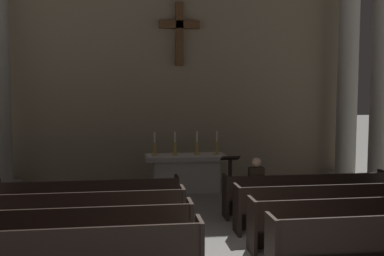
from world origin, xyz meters
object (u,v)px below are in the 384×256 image
Objects in this scene: lone_worshipper at (255,186)px; pew_left_row_3 at (84,215)px; pew_right_row_2 at (354,222)px; candlestick_inner_left at (175,148)px; lectern at (230,179)px; pew_right_row_4 at (307,194)px; column_right_fourth at (348,71)px; altar at (186,172)px; candlestick_inner_right at (197,147)px; pew_right_row_3 at (328,206)px; candlestick_outer_right at (217,147)px; candlestick_outer_left at (155,148)px; pew_left_row_2 at (77,234)px; pew_left_row_4 at (89,201)px; column_right_third at (383,68)px.

pew_left_row_3 is at bearing -162.76° from lone_worshipper.
pew_right_row_2 is 5.85× the size of candlestick_inner_left.
pew_right_row_2 is 3.22× the size of lectern.
column_right_fourth is (2.68, 3.58, 2.85)m from pew_right_row_4.
pew_right_row_2 is (4.71, -1.06, 0.00)m from pew_left_row_3.
altar is 0.74m from candlestick_inner_right.
pew_right_row_3 is 5.85× the size of candlestick_outer_right.
column_right_fourth is 5.86m from lone_worshipper.
pew_right_row_4 is 1.19m from lone_worshipper.
pew_right_row_3 is 2.82× the size of lone_worshipper.
candlestick_outer_left is 3.40m from lone_worshipper.
pew_left_row_3 is 1.69× the size of altar.
column_right_fourth is at bearing 9.85° from altar.
lectern is (0.66, -1.20, -0.66)m from candlestick_inner_right.
pew_right_row_2 is 5.11m from candlestick_outer_right.
column_right_fourth is 10.76× the size of candlestick_inner_right.
pew_left_row_2 is 5.56m from candlestick_inner_right.
candlestick_outer_left is 1.00× the size of candlestick_outer_right.
candlestick_outer_left and candlestick_inner_right have the same top height.
pew_left_row_2 is at bearing -90.00° from pew_left_row_3.
column_right_fourth is at bearing 64.86° from pew_right_row_2.
candlestick_inner_left is (2.06, 2.71, 0.73)m from pew_left_row_4.
pew_right_row_4 is at bearing -126.77° from column_right_fourth.
column_right_fourth reaches higher than altar.
lone_worshipper is (-1.17, 0.04, 0.22)m from pew_right_row_4.
candlestick_outer_right is (-1.51, 4.83, 0.73)m from pew_right_row_2.
column_right_fourth is 10.76× the size of candlestick_outer_right.
candlestick_outer_left is 0.55m from candlestick_inner_left.
column_right_fourth is at bearing 10.47° from candlestick_inner_right.
lectern is (3.31, 2.57, 0.07)m from pew_left_row_3.
pew_right_row_4 is 1.69× the size of altar.
lone_worshipper is (0.34, -2.67, -0.52)m from candlestick_outer_right.
pew_left_row_3 is 1.06m from pew_left_row_4.
lone_worshipper is at bearing -82.83° from candlestick_outer_right.
candlestick_inner_right is (2.66, 4.83, 0.73)m from pew_left_row_2.
candlestick_inner_left is (-5.33, 1.05, -2.12)m from column_right_third.
candlestick_inner_right is 0.55m from candlestick_outer_right.
candlestick_inner_left is at bearing 118.82° from pew_right_row_2.
pew_left_row_3 is 1.00× the size of pew_right_row_4.
lectern reaches higher than altar.
pew_left_row_4 is at bearing -127.22° from candlestick_inner_left.
pew_right_row_3 is 3.22× the size of lectern.
pew_right_row_3 is 4.67m from candlestick_inner_left.
pew_left_row_4 is 4.83m from pew_right_row_3.
altar is at bearing -180.00° from candlestick_inner_right.
column_right_fourth is (7.39, 5.70, 2.85)m from pew_left_row_2.
candlestick_outer_left reaches higher than pew_right_row_4.
column_right_fourth is at bearing 25.86° from pew_left_row_4.
altar is at bearing -0.00° from candlestick_outer_left.
pew_right_row_4 is 4.25m from column_right_third.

